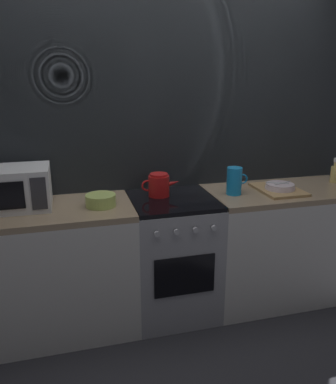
# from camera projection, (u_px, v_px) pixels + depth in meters

# --- Properties ---
(ground_plane) EXTENTS (8.00, 8.00, 0.00)m
(ground_plane) POSITION_uv_depth(u_px,v_px,m) (172.00, 309.00, 2.98)
(ground_plane) COLOR #2D2D33
(back_wall) EXTENTS (3.60, 0.05, 2.40)m
(back_wall) POSITION_uv_depth(u_px,v_px,m) (162.00, 148.00, 2.93)
(back_wall) COLOR gray
(back_wall) RESTS_ON ground_plane
(counter_left) EXTENTS (1.20, 0.60, 0.90)m
(counter_left) POSITION_uv_depth(u_px,v_px,m) (46.00, 271.00, 2.63)
(counter_left) COLOR silver
(counter_left) RESTS_ON ground_plane
(stove_unit) EXTENTS (0.60, 0.63, 0.90)m
(stove_unit) POSITION_uv_depth(u_px,v_px,m) (173.00, 256.00, 2.85)
(stove_unit) COLOR #9E9EA3
(stove_unit) RESTS_ON ground_plane
(counter_right) EXTENTS (1.20, 0.60, 0.90)m
(counter_right) POSITION_uv_depth(u_px,v_px,m) (281.00, 243.00, 3.07)
(counter_right) COLOR silver
(counter_right) RESTS_ON ground_plane
(microwave) EXTENTS (0.46, 0.35, 0.27)m
(microwave) POSITION_uv_depth(u_px,v_px,m) (13.00, 188.00, 2.49)
(microwave) COLOR white
(microwave) RESTS_ON counter_left
(kettle) EXTENTS (0.28, 0.15, 0.17)m
(kettle) POSITION_uv_depth(u_px,v_px,m) (159.00, 185.00, 2.76)
(kettle) COLOR red
(kettle) RESTS_ON stove_unit
(mixing_bowl) EXTENTS (0.20, 0.20, 0.08)m
(mixing_bowl) POSITION_uv_depth(u_px,v_px,m) (101.00, 200.00, 2.55)
(mixing_bowl) COLOR #B7D166
(mixing_bowl) RESTS_ON counter_left
(pitcher) EXTENTS (0.16, 0.11, 0.20)m
(pitcher) POSITION_uv_depth(u_px,v_px,m) (234.00, 181.00, 2.79)
(pitcher) COLOR #198CD8
(pitcher) RESTS_ON counter_right
(dish_pile) EXTENTS (0.30, 0.40, 0.07)m
(dish_pile) POSITION_uv_depth(u_px,v_px,m) (279.00, 188.00, 2.88)
(dish_pile) COLOR tan
(dish_pile) RESTS_ON counter_right
(spray_bottle) EXTENTS (0.08, 0.06, 0.20)m
(spray_bottle) POSITION_uv_depth(u_px,v_px,m) (335.00, 173.00, 3.11)
(spray_bottle) COLOR #E5CC72
(spray_bottle) RESTS_ON counter_right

